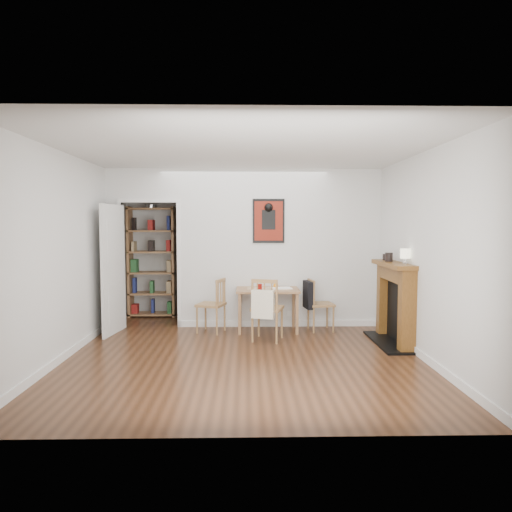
{
  "coord_description": "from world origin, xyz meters",
  "views": [
    {
      "loc": [
        0.04,
        -6.12,
        1.7
      ],
      "look_at": [
        0.18,
        0.6,
        1.23
      ],
      "focal_mm": 32.0,
      "sensor_mm": 36.0,
      "label": 1
    }
  ],
  "objects_px": {
    "dining_table": "(268,294)",
    "red_glass": "(260,287)",
    "chair_front": "(267,309)",
    "fireplace": "(396,300)",
    "chair_left": "(211,305)",
    "chair_right": "(320,304)",
    "bookshelf": "(152,262)",
    "mantel_lamp": "(405,255)",
    "ceramic_jar_b": "(385,257)",
    "notebook": "(281,288)",
    "orange_fruit": "(276,286)",
    "ceramic_jar_a": "(389,257)"
  },
  "relations": [
    {
      "from": "notebook",
      "to": "chair_right",
      "type": "bearing_deg",
      "value": -2.45
    },
    {
      "from": "chair_left",
      "to": "fireplace",
      "type": "bearing_deg",
      "value": -14.98
    },
    {
      "from": "dining_table",
      "to": "bookshelf",
      "type": "height_order",
      "value": "bookshelf"
    },
    {
      "from": "ceramic_jar_b",
      "to": "chair_right",
      "type": "bearing_deg",
      "value": 154.18
    },
    {
      "from": "fireplace",
      "to": "orange_fruit",
      "type": "distance_m",
      "value": 1.88
    },
    {
      "from": "chair_left",
      "to": "fireplace",
      "type": "xyz_separation_m",
      "value": [
        2.68,
        -0.72,
        0.19
      ]
    },
    {
      "from": "chair_left",
      "to": "red_glass",
      "type": "height_order",
      "value": "chair_left"
    },
    {
      "from": "dining_table",
      "to": "chair_left",
      "type": "height_order",
      "value": "chair_left"
    },
    {
      "from": "fireplace",
      "to": "chair_front",
      "type": "bearing_deg",
      "value": 174.0
    },
    {
      "from": "chair_front",
      "to": "fireplace",
      "type": "height_order",
      "value": "fireplace"
    },
    {
      "from": "dining_table",
      "to": "ceramic_jar_a",
      "type": "height_order",
      "value": "ceramic_jar_a"
    },
    {
      "from": "notebook",
      "to": "ceramic_jar_b",
      "type": "relative_size",
      "value": 3.26
    },
    {
      "from": "mantel_lamp",
      "to": "ceramic_jar_b",
      "type": "xyz_separation_m",
      "value": [
        -0.07,
        0.65,
        -0.08
      ]
    },
    {
      "from": "ceramic_jar_a",
      "to": "chair_front",
      "type": "bearing_deg",
      "value": 177.36
    },
    {
      "from": "chair_left",
      "to": "chair_right",
      "type": "xyz_separation_m",
      "value": [
        1.72,
        0.07,
        0.0
      ]
    },
    {
      "from": "bookshelf",
      "to": "orange_fruit",
      "type": "bearing_deg",
      "value": -27.12
    },
    {
      "from": "orange_fruit",
      "to": "mantel_lamp",
      "type": "distance_m",
      "value": 2.12
    },
    {
      "from": "chair_right",
      "to": "chair_left",
      "type": "bearing_deg",
      "value": -177.58
    },
    {
      "from": "fireplace",
      "to": "ceramic_jar_a",
      "type": "relative_size",
      "value": 9.55
    },
    {
      "from": "chair_right",
      "to": "red_glass",
      "type": "distance_m",
      "value": 1.01
    },
    {
      "from": "fireplace",
      "to": "ceramic_jar_a",
      "type": "bearing_deg",
      "value": 123.64
    },
    {
      "from": "bookshelf",
      "to": "mantel_lamp",
      "type": "height_order",
      "value": "bookshelf"
    },
    {
      "from": "dining_table",
      "to": "notebook",
      "type": "bearing_deg",
      "value": 7.0
    },
    {
      "from": "ceramic_jar_a",
      "to": "red_glass",
      "type": "bearing_deg",
      "value": 162.55
    },
    {
      "from": "mantel_lamp",
      "to": "chair_front",
      "type": "bearing_deg",
      "value": 165.25
    },
    {
      "from": "dining_table",
      "to": "red_glass",
      "type": "xyz_separation_m",
      "value": [
        -0.13,
        -0.1,
        0.13
      ]
    },
    {
      "from": "dining_table",
      "to": "chair_left",
      "type": "xyz_separation_m",
      "value": [
        -0.89,
        -0.07,
        -0.17
      ]
    },
    {
      "from": "orange_fruit",
      "to": "notebook",
      "type": "height_order",
      "value": "orange_fruit"
    },
    {
      "from": "ceramic_jar_a",
      "to": "orange_fruit",
      "type": "bearing_deg",
      "value": 153.85
    },
    {
      "from": "bookshelf",
      "to": "notebook",
      "type": "bearing_deg",
      "value": -27.61
    },
    {
      "from": "ceramic_jar_b",
      "to": "mantel_lamp",
      "type": "bearing_deg",
      "value": -83.62
    },
    {
      "from": "red_glass",
      "to": "orange_fruit",
      "type": "bearing_deg",
      "value": 36.65
    },
    {
      "from": "ceramic_jar_b",
      "to": "fireplace",
      "type": "bearing_deg",
      "value": -81.48
    },
    {
      "from": "chair_left",
      "to": "orange_fruit",
      "type": "distance_m",
      "value": 1.08
    },
    {
      "from": "chair_left",
      "to": "chair_right",
      "type": "relative_size",
      "value": 1.03
    },
    {
      "from": "mantel_lamp",
      "to": "red_glass",
      "type": "bearing_deg",
      "value": 153.07
    },
    {
      "from": "dining_table",
      "to": "orange_fruit",
      "type": "relative_size",
      "value": 12.59
    },
    {
      "from": "chair_right",
      "to": "ceramic_jar_b",
      "type": "xyz_separation_m",
      "value": [
        0.9,
        -0.44,
        0.78
      ]
    },
    {
      "from": "chair_right",
      "to": "orange_fruit",
      "type": "distance_m",
      "value": 0.76
    },
    {
      "from": "chair_left",
      "to": "chair_right",
      "type": "bearing_deg",
      "value": 2.42
    },
    {
      "from": "notebook",
      "to": "ceramic_jar_a",
      "type": "xyz_separation_m",
      "value": [
        1.49,
        -0.71,
        0.54
      ]
    },
    {
      "from": "chair_left",
      "to": "mantel_lamp",
      "type": "bearing_deg",
      "value": -20.52
    },
    {
      "from": "chair_front",
      "to": "fireplace",
      "type": "xyz_separation_m",
      "value": [
        1.82,
        -0.19,
        0.15
      ]
    },
    {
      "from": "bookshelf",
      "to": "mantel_lamp",
      "type": "distance_m",
      "value": 4.52
    },
    {
      "from": "red_glass",
      "to": "mantel_lamp",
      "type": "relative_size",
      "value": 0.45
    },
    {
      "from": "notebook",
      "to": "mantel_lamp",
      "type": "xyz_separation_m",
      "value": [
        1.58,
        -1.11,
        0.61
      ]
    },
    {
      "from": "chair_left",
      "to": "fireplace",
      "type": "distance_m",
      "value": 2.78
    },
    {
      "from": "ceramic_jar_a",
      "to": "chair_right",
      "type": "bearing_deg",
      "value": 142.43
    },
    {
      "from": "chair_left",
      "to": "notebook",
      "type": "height_order",
      "value": "chair_left"
    },
    {
      "from": "chair_front",
      "to": "fireplace",
      "type": "relative_size",
      "value": 0.74
    }
  ]
}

